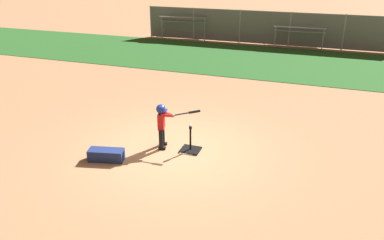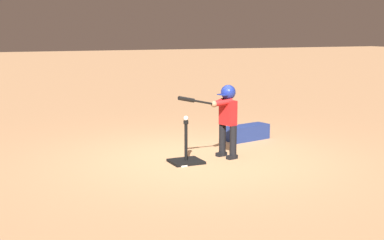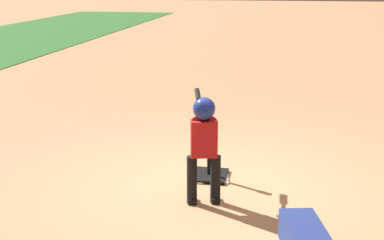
{
  "view_description": "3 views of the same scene",
  "coord_description": "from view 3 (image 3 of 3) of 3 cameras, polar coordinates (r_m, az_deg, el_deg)",
  "views": [
    {
      "loc": [
        3.09,
        -7.79,
        4.49
      ],
      "look_at": [
        0.27,
        0.33,
        0.74
      ],
      "focal_mm": 35.0,
      "sensor_mm": 36.0,
      "label": 1
    },
    {
      "loc": [
        3.54,
        7.45,
        2.03
      ],
      "look_at": [
        0.21,
        0.09,
        0.66
      ],
      "focal_mm": 50.0,
      "sensor_mm": 36.0,
      "label": 2
    },
    {
      "loc": [
        -5.75,
        -0.79,
        2.41
      ],
      "look_at": [
        0.28,
        0.3,
        0.72
      ],
      "focal_mm": 50.0,
      "sensor_mm": 36.0,
      "label": 3
    }
  ],
  "objects": [
    {
      "name": "home_plate",
      "position": [
        6.56,
        1.95,
        -6.06
      ],
      "size": [
        0.5,
        0.5,
        0.02
      ],
      "primitive_type": "cube",
      "rotation": [
        0.0,
        0.0,
        0.15
      ],
      "color": "white",
      "rests_on": "ground_plane"
    },
    {
      "name": "baseball",
      "position": [
        6.36,
        1.87,
        -0.24
      ],
      "size": [
        0.07,
        0.07,
        0.07
      ],
      "primitive_type": "sphere",
      "color": "white",
      "rests_on": "batting_tee"
    },
    {
      "name": "batting_tee",
      "position": [
        6.55,
        1.82,
        -5.47
      ],
      "size": [
        0.49,
        0.44,
        0.66
      ],
      "color": "black",
      "rests_on": "ground_plane"
    },
    {
      "name": "batter_child",
      "position": [
        5.66,
        1.25,
        -1.72
      ],
      "size": [
        1.08,
        0.46,
        1.17
      ],
      "color": "black",
      "rests_on": "ground_plane"
    },
    {
      "name": "ground_plane",
      "position": [
        6.28,
        2.29,
        -7.18
      ],
      "size": [
        90.0,
        90.0,
        0.0
      ],
      "primitive_type": "plane",
      "color": "#AD7F56"
    }
  ]
}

